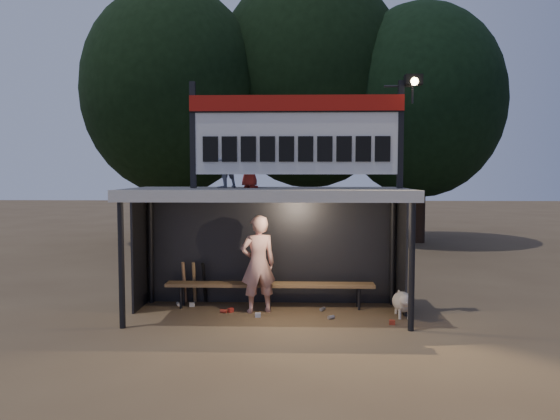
% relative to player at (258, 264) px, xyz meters
% --- Properties ---
extents(ground, '(80.00, 80.00, 0.00)m').
position_rel_player_xyz_m(ground, '(0.20, -0.22, -0.91)').
color(ground, brown).
rests_on(ground, ground).
extents(player, '(0.76, 0.61, 1.81)m').
position_rel_player_xyz_m(player, '(0.00, 0.00, 0.00)').
color(player, white).
rests_on(player, ground).
extents(child_a, '(0.58, 0.57, 0.94)m').
position_rel_player_xyz_m(child_a, '(-0.60, -0.12, 1.88)').
color(child_a, gray).
rests_on(child_a, dugout_shelter).
extents(child_b, '(0.49, 0.49, 0.85)m').
position_rel_player_xyz_m(child_b, '(-0.15, 0.05, 1.84)').
color(child_b, '#B0271B').
rests_on(child_b, dugout_shelter).
extents(dugout_shelter, '(5.10, 2.08, 2.32)m').
position_rel_player_xyz_m(dugout_shelter, '(0.20, 0.02, 0.94)').
color(dugout_shelter, '#38393B').
rests_on(dugout_shelter, ground).
extents(scoreboard_assembly, '(4.10, 0.27, 1.99)m').
position_rel_player_xyz_m(scoreboard_assembly, '(0.76, -0.23, 2.42)').
color(scoreboard_assembly, black).
rests_on(scoreboard_assembly, dugout_shelter).
extents(bench, '(4.00, 0.35, 0.48)m').
position_rel_player_xyz_m(bench, '(0.20, 0.33, -0.47)').
color(bench, olive).
rests_on(bench, ground).
extents(tree_left, '(6.46, 6.46, 9.27)m').
position_rel_player_xyz_m(tree_left, '(-3.80, 9.78, 4.61)').
color(tree_left, '#321F16').
rests_on(tree_left, ground).
extents(tree_mid, '(7.22, 7.22, 10.36)m').
position_rel_player_xyz_m(tree_mid, '(1.20, 11.28, 5.26)').
color(tree_mid, black).
rests_on(tree_mid, ground).
extents(tree_right, '(6.08, 6.08, 8.72)m').
position_rel_player_xyz_m(tree_right, '(5.20, 10.28, 4.28)').
color(tree_right, black).
rests_on(tree_right, ground).
extents(dog, '(0.36, 0.81, 0.49)m').
position_rel_player_xyz_m(dog, '(2.63, -0.27, -0.63)').
color(dog, beige).
rests_on(dog, ground).
extents(bats, '(0.47, 0.33, 0.84)m').
position_rel_player_xyz_m(bats, '(-1.31, 0.60, -0.48)').
color(bats, '#A2724B').
rests_on(bats, ground).
extents(litter, '(4.06, 1.30, 0.08)m').
position_rel_player_xyz_m(litter, '(0.11, -0.11, -0.87)').
color(litter, '#B1321E').
rests_on(litter, ground).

